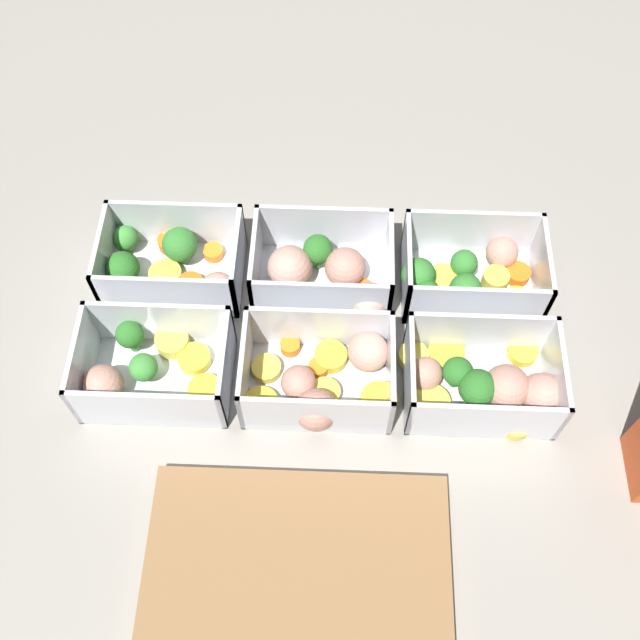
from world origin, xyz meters
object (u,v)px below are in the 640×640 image
Objects in this scene: container_near_left at (467,275)px; container_near_right at (173,264)px; container_near_center at (325,272)px; container_far_right at (149,368)px; container_far_center at (323,378)px; container_far_left at (484,383)px.

container_near_right is (0.33, -0.00, 0.00)m from container_near_left.
container_near_center and container_far_right have the same top height.
container_far_center is at bearing 40.24° from container_near_left.
container_far_right is (0.18, -0.00, 0.00)m from container_far_center.
container_near_left is 0.93× the size of container_far_center.
container_near_right is at bearing -37.63° from container_far_center.
container_near_right and container_far_left have the same top height.
container_near_left is 1.02× the size of container_near_center.
container_near_left and container_far_center have the same top height.
container_near_right is 0.91× the size of container_far_center.
container_far_left is (-0.01, 0.13, -0.00)m from container_near_left.
container_far_center is 1.08× the size of container_far_right.
container_far_right is (0.18, 0.12, -0.00)m from container_near_center.
container_far_left is 0.34m from container_far_right.
container_far_left is at bearing -179.95° from container_far_center.
container_near_right is 0.22m from container_far_center.
container_near_left is at bearing -178.84° from container_near_center.
container_near_left and container_far_right have the same top height.
container_near_center is at bearing 178.48° from container_near_right.
container_near_left and container_near_right have the same top height.
container_far_left and container_far_right have the same top height.
container_near_center is 1.00× the size of container_near_right.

